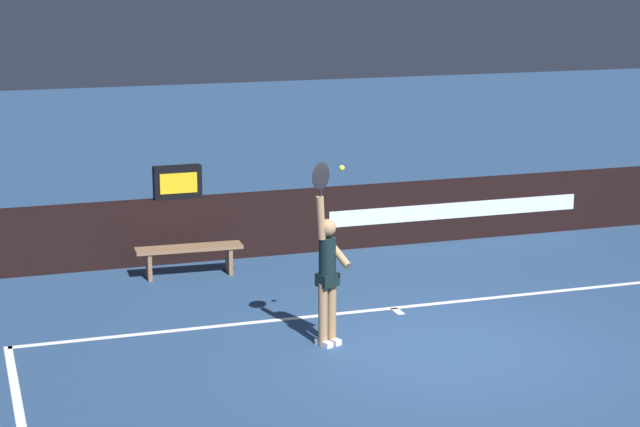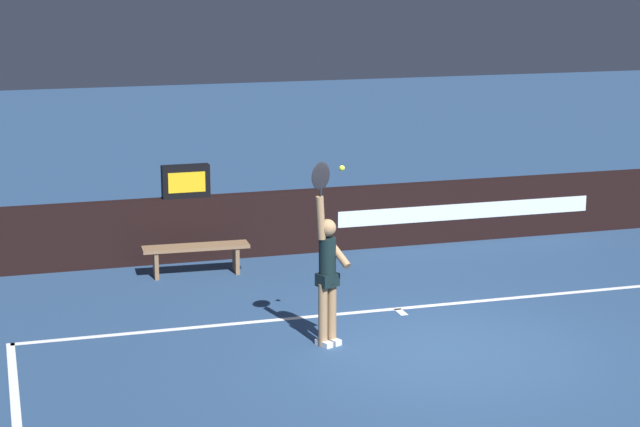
% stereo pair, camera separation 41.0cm
% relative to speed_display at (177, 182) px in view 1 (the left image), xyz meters
% --- Properties ---
extents(ground_plane, '(60.00, 60.00, 0.00)m').
position_rel_speed_display_xyz_m(ground_plane, '(2.32, -5.01, -1.29)').
color(ground_plane, navy).
extents(court_lines, '(10.38, 5.31, 0.00)m').
position_rel_speed_display_xyz_m(court_lines, '(2.32, -5.88, -1.29)').
color(court_lines, white).
rests_on(court_lines, ground).
extents(back_wall, '(15.32, 0.23, 1.03)m').
position_rel_speed_display_xyz_m(back_wall, '(2.33, 0.00, -0.77)').
color(back_wall, black).
rests_on(back_wall, ground).
extents(speed_display, '(0.75, 0.21, 0.51)m').
position_rel_speed_display_xyz_m(speed_display, '(0.00, 0.00, 0.00)').
color(speed_display, black).
rests_on(speed_display, back_wall).
extents(tennis_player, '(0.50, 0.45, 2.34)m').
position_rel_speed_display_xyz_m(tennis_player, '(0.98, -4.42, -0.33)').
color(tennis_player, '#A27C54').
rests_on(tennis_player, ground).
extents(tennis_ball, '(0.07, 0.07, 0.07)m').
position_rel_speed_display_xyz_m(tennis_ball, '(1.15, -4.44, 0.94)').
color(tennis_ball, '#C8E733').
extents(courtside_bench_near, '(1.62, 0.43, 0.46)m').
position_rel_speed_display_xyz_m(courtside_bench_near, '(-0.01, -0.84, -0.93)').
color(courtside_bench_near, '#8A6647').
rests_on(courtside_bench_near, ground).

